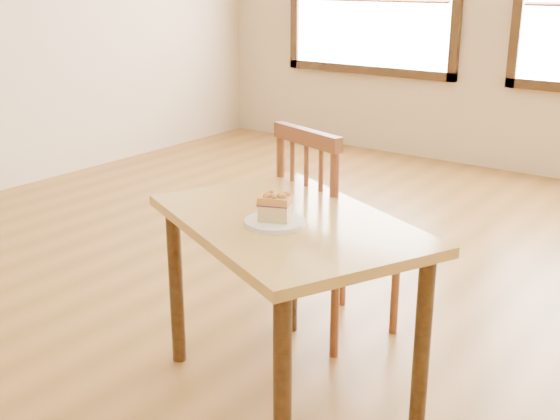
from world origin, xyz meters
name	(u,v)px	position (x,y,z in m)	size (l,w,h in m)	color
ground	(279,408)	(0.00, 0.00, 0.00)	(8.00, 8.00, 0.00)	brown
cafe_table_main	(288,247)	(-0.04, 0.11, 0.63)	(1.26, 1.08, 0.75)	#B18744
cafe_chair_main	(333,231)	(-0.18, 0.65, 0.51)	(0.57, 0.57, 1.01)	brown
plate	(275,222)	(-0.04, 0.02, 0.76)	(0.22, 0.22, 0.02)	white
cake_slice	(275,206)	(-0.04, 0.02, 0.82)	(0.14, 0.12, 0.11)	#EBC585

